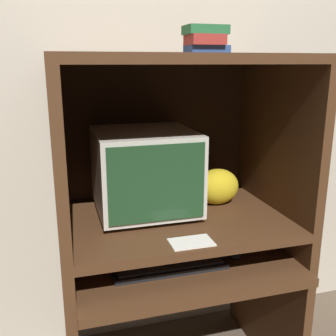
% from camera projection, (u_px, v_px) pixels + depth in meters
% --- Properties ---
extents(wall_back, '(6.00, 0.06, 2.60)m').
position_uv_depth(wall_back, '(152.00, 93.00, 1.94)').
color(wall_back, beige).
rests_on(wall_back, ground_plane).
extents(desk_base, '(0.98, 0.74, 0.65)m').
position_uv_depth(desk_base, '(179.00, 301.00, 1.75)').
color(desk_base, '#4C2D19').
rests_on(desk_base, ground_plane).
extents(desk_monitor_shelf, '(0.98, 0.68, 0.16)m').
position_uv_depth(desk_monitor_shelf, '(176.00, 223.00, 1.71)').
color(desk_monitor_shelf, '#4C2D19').
rests_on(desk_monitor_shelf, desk_base).
extents(hutch_upper, '(0.98, 0.68, 0.67)m').
position_uv_depth(hutch_upper, '(174.00, 112.00, 1.62)').
color(hutch_upper, '#4C2D19').
rests_on(hutch_upper, desk_monitor_shelf).
extents(crt_monitor, '(0.42, 0.44, 0.36)m').
position_uv_depth(crt_monitor, '(145.00, 170.00, 1.70)').
color(crt_monitor, beige).
rests_on(crt_monitor, desk_monitor_shelf).
extents(keyboard, '(0.46, 0.16, 0.03)m').
position_uv_depth(keyboard, '(169.00, 265.00, 1.57)').
color(keyboard, black).
rests_on(keyboard, desk_base).
extents(mouse, '(0.06, 0.04, 0.03)m').
position_uv_depth(mouse, '(235.00, 256.00, 1.64)').
color(mouse, black).
rests_on(mouse, desk_base).
extents(snack_bag, '(0.20, 0.15, 0.17)m').
position_uv_depth(snack_bag, '(217.00, 186.00, 1.82)').
color(snack_bag, gold).
rests_on(snack_bag, desk_monitor_shelf).
extents(book_stack, '(0.17, 0.14, 0.12)m').
position_uv_depth(book_stack, '(206.00, 40.00, 1.60)').
color(book_stack, navy).
rests_on(book_stack, hutch_upper).
extents(paper_card, '(0.16, 0.10, 0.00)m').
position_uv_depth(paper_card, '(191.00, 242.00, 1.44)').
color(paper_card, white).
rests_on(paper_card, desk_monitor_shelf).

